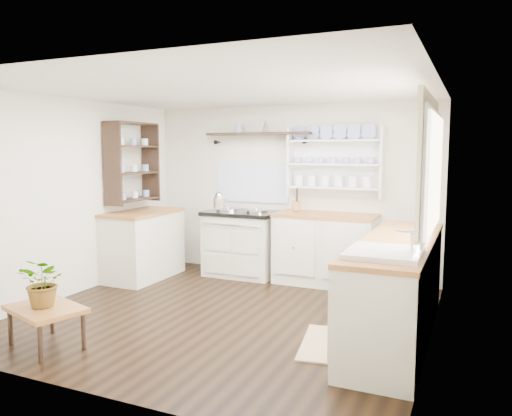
% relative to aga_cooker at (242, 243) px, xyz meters
% --- Properties ---
extents(floor, '(4.00, 3.80, 0.01)m').
position_rel_aga_cooker_xyz_m(floor, '(0.56, -1.57, -0.45)').
color(floor, black).
rests_on(floor, ground).
extents(wall_back, '(4.00, 0.02, 2.30)m').
position_rel_aga_cooker_xyz_m(wall_back, '(0.56, 0.33, 0.70)').
color(wall_back, silver).
rests_on(wall_back, ground).
extents(wall_right, '(0.02, 3.80, 2.30)m').
position_rel_aga_cooker_xyz_m(wall_right, '(2.56, -1.57, 0.70)').
color(wall_right, silver).
rests_on(wall_right, ground).
extents(wall_left, '(0.02, 3.80, 2.30)m').
position_rel_aga_cooker_xyz_m(wall_left, '(-1.44, -1.57, 0.70)').
color(wall_left, silver).
rests_on(wall_left, ground).
extents(ceiling, '(4.00, 3.80, 0.01)m').
position_rel_aga_cooker_xyz_m(ceiling, '(0.56, -1.57, 1.85)').
color(ceiling, white).
rests_on(ceiling, wall_back).
extents(window, '(0.08, 1.55, 1.22)m').
position_rel_aga_cooker_xyz_m(window, '(2.51, -1.42, 1.12)').
color(window, white).
rests_on(window, wall_right).
extents(aga_cooker, '(0.98, 0.68, 0.91)m').
position_rel_aga_cooker_xyz_m(aga_cooker, '(0.00, 0.00, 0.00)').
color(aga_cooker, beige).
rests_on(aga_cooker, floor).
extents(back_cabinets, '(1.27, 0.63, 0.90)m').
position_rel_aga_cooker_xyz_m(back_cabinets, '(1.16, 0.03, 0.01)').
color(back_cabinets, beige).
rests_on(back_cabinets, floor).
extents(right_cabinets, '(0.62, 2.43, 0.90)m').
position_rel_aga_cooker_xyz_m(right_cabinets, '(2.26, -1.47, 0.01)').
color(right_cabinets, beige).
rests_on(right_cabinets, floor).
extents(belfast_sink, '(0.55, 0.60, 0.45)m').
position_rel_aga_cooker_xyz_m(belfast_sink, '(2.26, -2.22, 0.35)').
color(belfast_sink, white).
rests_on(belfast_sink, right_cabinets).
extents(left_cabinets, '(0.62, 1.13, 0.90)m').
position_rel_aga_cooker_xyz_m(left_cabinets, '(-1.14, -0.67, 0.01)').
color(left_cabinets, beige).
rests_on(left_cabinets, floor).
extents(plate_rack, '(1.20, 0.22, 0.90)m').
position_rel_aga_cooker_xyz_m(plate_rack, '(1.21, 0.29, 1.11)').
color(plate_rack, white).
rests_on(plate_rack, wall_back).
extents(high_shelf, '(1.50, 0.29, 0.16)m').
position_rel_aga_cooker_xyz_m(high_shelf, '(0.16, 0.21, 1.46)').
color(high_shelf, black).
rests_on(high_shelf, wall_back).
extents(left_shelving, '(0.28, 0.80, 1.05)m').
position_rel_aga_cooker_xyz_m(left_shelving, '(-1.28, -0.67, 1.10)').
color(left_shelving, black).
rests_on(left_shelving, wall_left).
extents(kettle, '(0.17, 0.17, 0.21)m').
position_rel_aga_cooker_xyz_m(kettle, '(-0.28, -0.12, 0.58)').
color(kettle, silver).
rests_on(kettle, aga_cooker).
extents(utensil_crock, '(0.11, 0.11, 0.13)m').
position_rel_aga_cooker_xyz_m(utensil_crock, '(0.73, 0.11, 0.52)').
color(utensil_crock, olive).
rests_on(utensil_crock, back_cabinets).
extents(center_table, '(0.78, 0.66, 0.36)m').
position_rel_aga_cooker_xyz_m(center_table, '(-0.46, -2.97, -0.13)').
color(center_table, brown).
rests_on(center_table, floor).
extents(potted_plant, '(0.40, 0.35, 0.43)m').
position_rel_aga_cooker_xyz_m(potted_plant, '(-0.46, -2.97, 0.13)').
color(potted_plant, '#3F7233').
rests_on(potted_plant, center_table).
extents(floor_rug, '(0.68, 0.93, 0.02)m').
position_rel_aga_cooker_xyz_m(floor_rug, '(1.81, -1.92, -0.44)').
color(floor_rug, '#9E905C').
rests_on(floor_rug, floor).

